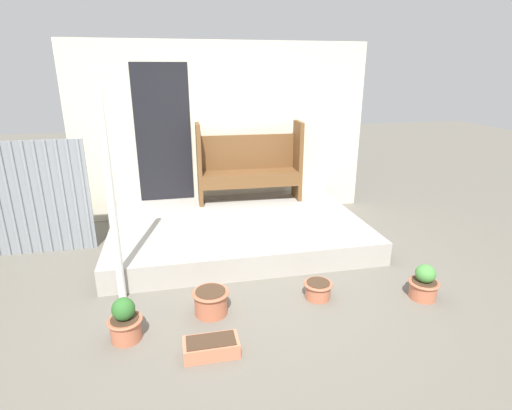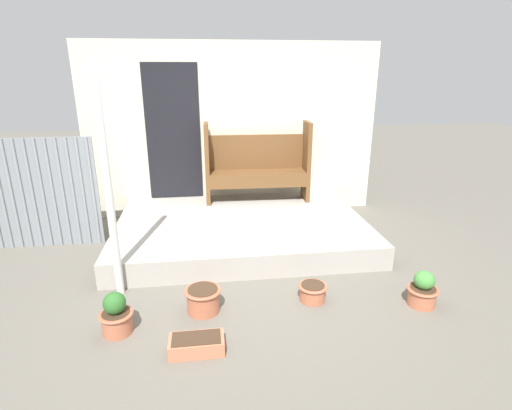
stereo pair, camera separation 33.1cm
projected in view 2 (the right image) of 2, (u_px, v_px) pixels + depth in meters
The scene contains 10 objects.
ground_plane at pixel (244, 281), 4.38m from camera, with size 24.00×24.00×0.00m, color #666056.
porch_slab at pixel (241, 229), 5.40m from camera, with size 3.27×2.26×0.29m.
house_wall at pixel (231, 131), 6.11m from camera, with size 4.47×0.08×2.60m.
support_post at pixel (108, 188), 3.78m from camera, with size 0.08×0.08×2.27m.
bench at pixel (257, 163), 6.00m from camera, with size 1.56×0.45×1.18m.
flower_pot_left at pixel (116, 315), 3.47m from camera, with size 0.30×0.30×0.39m.
flower_pot_middle at pixel (203, 299), 3.79m from camera, with size 0.35×0.35×0.24m.
flower_pot_right at pixel (313, 291), 3.98m from camera, with size 0.29×0.29×0.18m.
flower_pot_far_right at pixel (423, 290), 3.89m from camera, with size 0.30×0.30×0.36m.
planter_box_rect at pixel (197, 344), 3.27m from camera, with size 0.45×0.23×0.13m.
Camera 2 is at (-0.39, -3.86, 2.21)m, focal length 28.00 mm.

